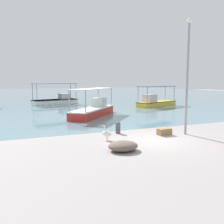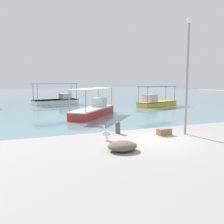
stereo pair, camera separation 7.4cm
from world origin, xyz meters
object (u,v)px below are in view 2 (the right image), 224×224
object	(u,v)px
fishing_boat_center	(94,109)
pelican	(106,133)
cargo_crate	(164,132)
glass_bottle	(170,130)
fishing_boat_near_left	(156,101)
lamp_post	(187,71)
net_pile	(122,146)
mooring_bollard	(118,127)
fishing_boat_far_left	(57,100)

from	to	relation	value
fishing_boat_center	pelican	bearing A→B (deg)	-104.32
cargo_crate	fishing_boat_center	bearing A→B (deg)	97.87
pelican	glass_bottle	xyz separation A→B (m)	(4.52, 0.61, -0.27)
glass_bottle	fishing_boat_near_left	bearing A→B (deg)	60.74
lamp_post	net_pile	bearing A→B (deg)	-160.36
mooring_bollard	glass_bottle	distance (m)	3.35
fishing_boat_far_left	fishing_boat_center	bearing A→B (deg)	-85.08
fishing_boat_far_left	mooring_bollard	world-z (taller)	fishing_boat_far_left
pelican	net_pile	bearing A→B (deg)	-91.50
lamp_post	cargo_crate	world-z (taller)	lamp_post
mooring_bollard	glass_bottle	size ratio (longest dim) A/B	2.67
fishing_boat_far_left	fishing_boat_center	distance (m)	12.63
fishing_boat_center	lamp_post	xyz separation A→B (m)	(2.55, -9.49, 3.11)
cargo_crate	glass_bottle	distance (m)	1.18
fishing_boat_center	lamp_post	world-z (taller)	lamp_post
net_pile	cargo_crate	bearing A→B (deg)	29.35
lamp_post	fishing_boat_far_left	bearing A→B (deg)	99.34
mooring_bollard	glass_bottle	bearing A→B (deg)	-12.67
fishing_boat_near_left	fishing_boat_center	distance (m)	11.27
fishing_boat_far_left	mooring_bollard	bearing A→B (deg)	-89.91
net_pile	glass_bottle	bearing A→B (deg)	31.24
pelican	cargo_crate	xyz separation A→B (m)	(3.59, -0.11, -0.18)
fishing_boat_center	glass_bottle	distance (m)	8.77
fishing_boat_center	lamp_post	distance (m)	10.31
fishing_boat_near_left	fishing_boat_center	xyz separation A→B (m)	(-9.93, -5.33, 0.01)
fishing_boat_center	glass_bottle	world-z (taller)	fishing_boat_center
fishing_boat_center	glass_bottle	xyz separation A→B (m)	(2.20, -8.47, -0.48)
pelican	glass_bottle	distance (m)	4.57
fishing_boat_near_left	mooring_bollard	xyz separation A→B (m)	(-10.99, -13.07, -0.19)
mooring_bollard	cargo_crate	world-z (taller)	mooring_bollard
fishing_boat_near_left	mooring_bollard	bearing A→B (deg)	-130.06
lamp_post	mooring_bollard	size ratio (longest dim) A/B	9.23
fishing_boat_near_left	glass_bottle	bearing A→B (deg)	-119.26
lamp_post	cargo_crate	size ratio (longest dim) A/B	8.16
glass_bottle	lamp_post	bearing A→B (deg)	-71.43
pelican	net_pile	size ratio (longest dim) A/B	0.58
fishing_boat_near_left	cargo_crate	distance (m)	16.92
fishing_boat_far_left	lamp_post	size ratio (longest dim) A/B	0.94
pelican	fishing_boat_center	bearing A→B (deg)	75.68
pelican	net_pile	xyz separation A→B (m)	(-0.06, -2.16, -0.15)
fishing_boat_far_left	fishing_boat_near_left	size ratio (longest dim) A/B	1.01
pelican	glass_bottle	bearing A→B (deg)	7.72
fishing_boat_far_left	pelican	bearing A→B (deg)	-93.26
pelican	cargo_crate	bearing A→B (deg)	-1.82
fishing_boat_far_left	fishing_boat_near_left	world-z (taller)	fishing_boat_far_left
mooring_bollard	cargo_crate	xyz separation A→B (m)	(2.32, -1.46, -0.19)
glass_bottle	cargo_crate	bearing A→B (deg)	-142.03
fishing_boat_near_left	mooring_bollard	size ratio (longest dim) A/B	8.61
pelican	lamp_post	world-z (taller)	lamp_post
net_pile	cargo_crate	distance (m)	4.18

